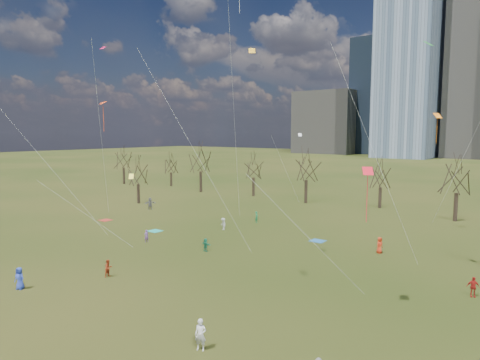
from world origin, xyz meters
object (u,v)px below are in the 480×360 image
Objects in this scene: blanket_navy at (318,241)px; person_2 at (108,268)px; blanket_teal at (155,231)px; person_1 at (201,335)px; blanket_crimson at (105,220)px; person_0 at (19,278)px.

person_2 reaches higher than blanket_navy.
blanket_teal is 30.59m from person_1.
person_2 is at bearing 139.10° from person_1.
person_2 is at bearing -54.42° from blanket_teal.
blanket_crimson is at bearing -164.97° from blanket_navy.
person_0 is at bearing -71.04° from blanket_teal.
person_0 is at bearing -112.63° from blanket_navy.
person_0 is (6.83, -19.88, 0.87)m from blanket_teal.
blanket_crimson is 1.06× the size of person_2.
blanket_teal is 17.06m from person_2.
person_0 reaches higher than person_2.
blanket_crimson is 26.58m from person_0.
person_1 reaches higher than person_0.
blanket_teal is 0.91× the size of person_0.
blanket_crimson is at bearing 51.27° from person_2.
person_2 reaches higher than blanket_teal.
blanket_teal is 10.58m from blanket_crimson.
blanket_teal is at bearing -1.04° from blanket_crimson.
blanket_navy is at bearing 23.41° from blanket_teal.
blanket_teal is 0.88× the size of person_1.
blanket_navy is (18.45, 7.99, 0.00)m from blanket_teal.
person_1 reaches higher than person_2.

